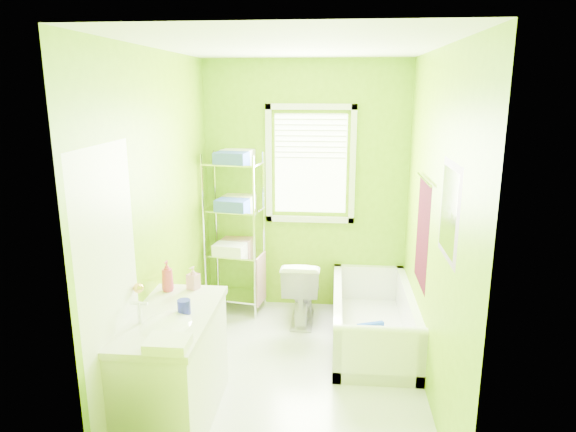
# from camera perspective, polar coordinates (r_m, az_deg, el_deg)

# --- Properties ---
(ground) EXTENTS (2.90, 2.90, 0.00)m
(ground) POSITION_cam_1_polar(r_m,az_deg,el_deg) (4.46, 0.63, -17.18)
(ground) COLOR silver
(ground) RESTS_ON ground
(room_envelope) EXTENTS (2.14, 2.94, 2.62)m
(room_envelope) POSITION_cam_1_polar(r_m,az_deg,el_deg) (3.89, 0.70, 2.69)
(room_envelope) COLOR #75AB08
(room_envelope) RESTS_ON ground
(window) EXTENTS (0.92, 0.05, 1.22)m
(window) POSITION_cam_1_polar(r_m,az_deg,el_deg) (5.28, 2.52, 6.44)
(window) COLOR white
(window) RESTS_ON ground
(door) EXTENTS (0.09, 0.80, 2.00)m
(door) POSITION_cam_1_polar(r_m,az_deg,el_deg) (3.38, -18.91, -9.64)
(door) COLOR white
(door) RESTS_ON ground
(right_wall_decor) EXTENTS (0.04, 1.48, 1.17)m
(right_wall_decor) POSITION_cam_1_polar(r_m,az_deg,el_deg) (3.98, 15.70, -0.94)
(right_wall_decor) COLOR #3C0611
(right_wall_decor) RESTS_ON ground
(bathtub) EXTENTS (0.73, 1.57, 0.51)m
(bathtub) POSITION_cam_1_polar(r_m,az_deg,el_deg) (4.94, 9.37, -11.94)
(bathtub) COLOR white
(bathtub) RESTS_ON ground
(toilet) EXTENTS (0.38, 0.66, 0.67)m
(toilet) POSITION_cam_1_polar(r_m,az_deg,el_deg) (5.22, 1.55, -8.19)
(toilet) COLOR white
(toilet) RESTS_ON ground
(vanity) EXTENTS (0.56, 1.10, 1.06)m
(vanity) POSITION_cam_1_polar(r_m,az_deg,el_deg) (3.79, -12.63, -15.96)
(vanity) COLOR white
(vanity) RESTS_ON ground
(wire_shelf_unit) EXTENTS (0.62, 0.51, 1.70)m
(wire_shelf_unit) POSITION_cam_1_polar(r_m,az_deg,el_deg) (5.29, -5.78, 0.11)
(wire_shelf_unit) COLOR silver
(wire_shelf_unit) RESTS_ON ground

